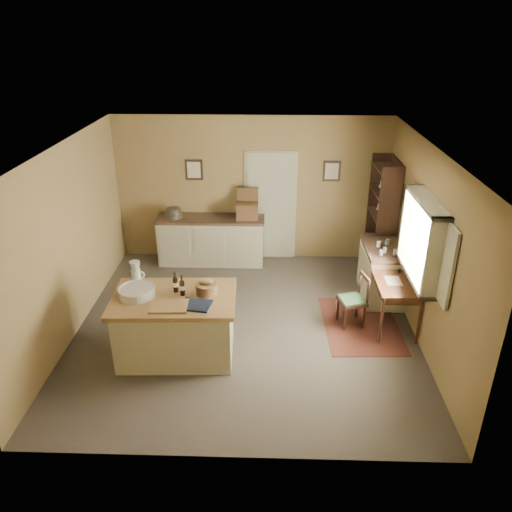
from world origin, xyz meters
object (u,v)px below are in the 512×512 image
Objects in this scene: work_island at (175,324)px; right_cabinet at (382,271)px; shelving_unit at (384,218)px; writing_desk at (396,286)px; sideboard at (212,239)px; desk_chair at (352,301)px.

work_island is 3.55m from right_cabinet.
work_island reaches higher than right_cabinet.
writing_desk is at bearing -94.84° from shelving_unit.
sideboard reaches higher than writing_desk.
work_island is 2.63m from desk_chair.
sideboard is at bearing 124.81° from desk_chair.
right_cabinet reaches higher than writing_desk.
sideboard is 2.02× the size of writing_desk.
work_island is 0.80× the size of shelving_unit.
writing_desk is 1.23× the size of desk_chair.
desk_chair is 0.38× the size of shelving_unit.
work_island is 4.22m from shelving_unit.
sideboard is 3.13m from desk_chair.
shelving_unit reaches higher than writing_desk.
right_cabinet is at bearing 90.01° from writing_desk.
sideboard is at bearing 174.70° from shelving_unit.
desk_chair is 0.71× the size of right_cabinet.
desk_chair is 1.07m from right_cabinet.
work_island is at bearing -165.63° from writing_desk.
sideboard is 2.48× the size of desk_chair.
desk_chair is at bearing 177.21° from writing_desk.
desk_chair is at bearing 16.13° from work_island.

